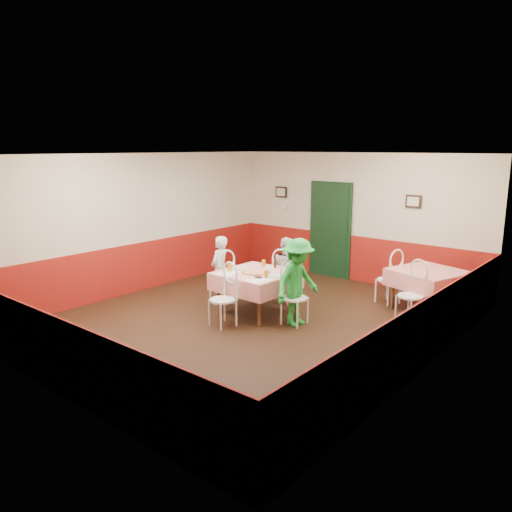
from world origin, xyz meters
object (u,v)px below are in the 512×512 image
Objects in this scene: beer_bottle at (275,263)px; diner_far at (287,270)px; chair_left at (222,281)px; main_table at (256,293)px; chair_near at (223,300)px; diner_right at (297,282)px; diner_left at (220,270)px; second_table at (427,291)px; wallet at (259,277)px; glass_c at (264,263)px; chair_second_b at (410,296)px; chair_second_a at (388,280)px; pizza at (256,271)px; chair_far at (285,279)px; glass_a at (230,267)px; chair_right at (295,298)px; glass_b at (266,274)px.

diner_far is (-0.08, 0.47, -0.23)m from beer_bottle.
main_table is at bearing 102.93° from chair_left.
diner_right reaches higher than chair_near.
diner_left is at bearing -157.41° from beer_bottle.
diner_right is at bearing 102.93° from chair_left.
wallet is (-2.00, -2.36, 0.40)m from second_table.
diner_left reaches higher than glass_c.
chair_second_a is at bearing 152.40° from chair_second_b.
chair_second_a is 2.62m from pizza.
chair_left is at bearing -31.80° from chair_second_a.
chair_left is 1.00× the size of chair_second_b.
chair_far is 6.16× the size of glass_a.
second_table is at bearing 109.60° from diner_left.
chair_far is at bearing 72.71° from glass_c.
chair_near is (-0.01, -0.85, 0.08)m from main_table.
chair_near is 1.27m from diner_right.
chair_second_b is 1.80× the size of pizza.
diner_left reaches higher than chair_second_b.
glass_c is at bearing 66.00° from glass_a.
glass_c is 1.11m from diner_right.
main_table is 0.57m from wallet.
chair_left is 6.84× the size of glass_c.
chair_left is 1.80× the size of pizza.
glass_a is 0.84m from beer_bottle.
diner_right is (0.90, -0.01, 0.36)m from main_table.
chair_second_a is at bearing 53.41° from main_table.
pizza is at bearing 27.19° from glass_a.
glass_a is at bearing -114.00° from glass_c.
chair_second_a reaches higher than second_table.
glass_a is (-1.95, -2.32, 0.38)m from chair_second_a.
diner_far reaches higher than chair_second_a.
chair_left is (-3.14, -2.07, 0.08)m from second_table.
chair_right is 6.16× the size of glass_a.
beer_bottle is (0.08, -0.42, 0.41)m from chair_far.
glass_a is at bearing 104.80° from diner_right.
chair_near is (-0.03, -1.70, 0.00)m from chair_far.
glass_a reaches higher than chair_far.
chair_right is 1.20m from chair_far.
chair_right reaches higher than glass_b.
glass_c reaches higher than pizza.
diner_left is (-0.92, 0.04, -0.13)m from pizza.
diner_left reaches higher than chair_second_a.
main_table is 0.83× the size of diner_right.
chair_far is at bearing 104.63° from wallet.
chair_right is at bearing 102.93° from chair_left.
chair_far is at bearing 50.77° from diner_right.
chair_right is (0.85, -0.01, 0.08)m from main_table.
chair_left is at bearing -146.69° from second_table.
main_table is 1.36× the size of chair_near.
pizza is 2.51× the size of beer_bottle.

